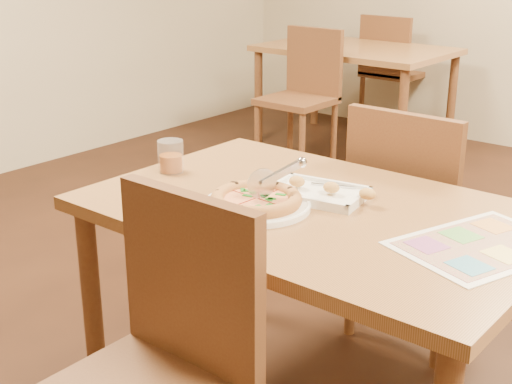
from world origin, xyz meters
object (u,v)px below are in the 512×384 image
Objects in this scene: dining_table at (315,234)px; chair_far at (411,200)px; pizza at (256,199)px; glass_tumbler at (171,158)px; menu at (482,245)px; bg_chair_far at (390,60)px; bg_table at (355,59)px; plate at (256,206)px; pizza_cutter at (275,177)px; bg_chair_near at (306,81)px; appetizer_tray at (320,193)px; chair_near at (165,340)px.

chair_far reaches higher than dining_table.
dining_table is 0.21m from pizza.
glass_tumbler is at bearing -176.40° from dining_table.
menu is (0.48, -0.57, 0.16)m from chair_far.
pizza is (-0.12, -0.73, 0.18)m from chair_far.
bg_chair_far is at bearing 113.39° from pizza.
chair_far is 0.36× the size of bg_table.
menu is (0.60, 0.15, -0.01)m from plate.
pizza_cutter is 0.58m from menu.
bg_chair_near is at bearing 126.05° from dining_table.
glass_tumbler is (-0.55, -0.03, 0.13)m from dining_table.
bg_chair_far is 3.60m from appetizer_tray.
pizza is 0.44m from glass_tumbler.
plate is (1.48, -2.92, 0.09)m from bg_table.
bg_chair_near is (-1.60, 2.80, 0.00)m from chair_near.
glass_tumbler is at bearing 168.62° from plate.
pizza_cutter is 0.38× the size of menu.
dining_table is 0.57m from glass_tumbler.
dining_table is 3.22m from bg_table.
bg_table is at bearing 119.74° from dining_table.
chair_near is 1.00× the size of bg_chair_far.
chair_near is 0.58m from pizza_cutter.
menu is (1.03, 0.07, -0.04)m from glass_tumbler.
chair_far reaches higher than glass_tumbler.
dining_table is 3.67m from bg_chair_far.
bg_chair_near is 2.93× the size of pizza_cutter.
bg_table is at bearing 116.88° from pizza.
glass_tumbler reaches higher than pizza.
plate is (-0.12, -0.72, 0.16)m from chair_far.
chair_far is 0.56m from appetizer_tray.
chair_far and bg_chair_near have the same top height.
bg_chair_far reaches higher than plate.
chair_far is at bearing 18.34° from pizza_cutter.
pizza_cutter reaches higher than pizza.
bg_chair_far is 1.13× the size of menu.
pizza_cutter is at bearing -136.82° from dining_table.
chair_far is at bearing 130.12° from menu.
chair_far and bg_chair_far have the same top height.
bg_table is at bearing 115.19° from chair_near.
bg_chair_far reaches higher than appetizer_tray.
bg_chair_far is 3.71m from pizza_cutter.
chair_far is (-0.00, 0.60, -0.07)m from dining_table.
chair_near is at bearing 112.29° from bg_chair_far.
chair_far is at bearing 120.65° from bg_chair_far.
chair_near is at bearing -64.81° from bg_table.
dining_table is 12.35× the size of glass_tumbler.
appetizer_tray is (-0.03, -0.53, 0.17)m from chair_far.
bg_chair_near reaches higher than appetizer_tray.
glass_tumbler is at bearing 109.87° from pizza_cutter.
pizza_cutter is at bearing -56.40° from bg_chair_near.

